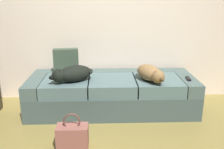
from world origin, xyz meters
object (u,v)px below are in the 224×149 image
Objects in this scene: couch at (112,93)px; throw_pillow at (66,61)px; handbag at (72,136)px; tv_remote at (188,79)px; dog_tan at (151,73)px; dog_dark at (72,74)px.

throw_pillow is at bearing 160.49° from couch.
tv_remote is at bearing 28.95° from handbag.
throw_pillow reaches higher than dog_tan.
couch is at bearing 64.73° from handbag.
dog_tan is at bearing -20.03° from couch.
dog_dark reaches higher than couch.
couch is 5.81× the size of handbag.
tv_remote is at bearing -7.99° from couch.
couch is 1.02m from tv_remote.
throw_pillow reaches higher than couch.
couch is 6.46× the size of throw_pillow.
throw_pillow is (-1.61, 0.36, 0.16)m from tv_remote.
couch is at bearing -19.51° from throw_pillow.
handbag is at bearing -84.83° from dog_dark.
dog_tan reaches higher than tv_remote.
couch is 3.97× the size of dog_tan.
dog_tan is at bearing -19.74° from throw_pillow.
throw_pillow is at bearing 107.40° from dog_dark.
handbag is (-0.43, -0.92, -0.10)m from couch.
throw_pillow is (-1.11, 0.40, 0.07)m from dog_tan.
dog_tan is (0.98, 0.00, -0.00)m from dog_dark.
dog_dark is 3.74× the size of tv_remote.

